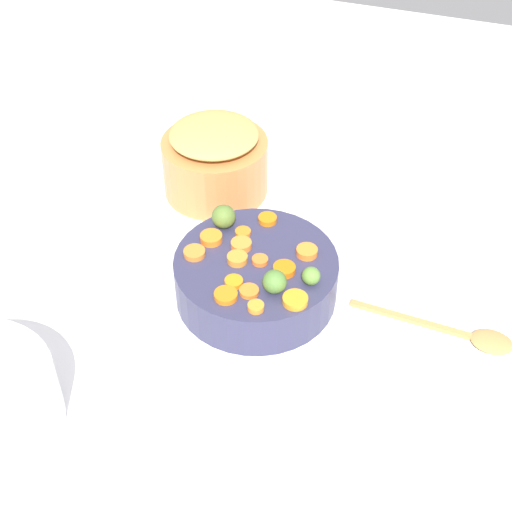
% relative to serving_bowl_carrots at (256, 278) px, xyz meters
% --- Properties ---
extents(tabletop, '(2.40, 2.40, 0.02)m').
position_rel_serving_bowl_carrots_xyz_m(tabletop, '(0.02, 0.02, -0.05)').
color(tabletop, white).
rests_on(tabletop, ground).
extents(serving_bowl_carrots, '(0.27, 0.27, 0.08)m').
position_rel_serving_bowl_carrots_xyz_m(serving_bowl_carrots, '(0.00, 0.00, 0.00)').
color(serving_bowl_carrots, '#31314E').
rests_on(serving_bowl_carrots, tabletop).
extents(metal_pot, '(0.20, 0.20, 0.11)m').
position_rel_serving_bowl_carrots_xyz_m(metal_pot, '(-0.25, -0.17, 0.02)').
color(metal_pot, '#CF7E43').
rests_on(metal_pot, tabletop).
extents(stuffing_mound, '(0.17, 0.17, 0.03)m').
position_rel_serving_bowl_carrots_xyz_m(stuffing_mound, '(-0.25, -0.17, 0.09)').
color(stuffing_mound, tan).
rests_on(stuffing_mound, metal_pot).
extents(carrot_slice_0, '(0.04, 0.04, 0.01)m').
position_rel_serving_bowl_carrots_xyz_m(carrot_slice_0, '(-0.05, -0.04, 0.04)').
color(carrot_slice_0, orange).
rests_on(carrot_slice_0, serving_bowl_carrots).
extents(carrot_slice_1, '(0.04, 0.04, 0.01)m').
position_rel_serving_bowl_carrots_xyz_m(carrot_slice_1, '(0.06, -0.02, 0.04)').
color(carrot_slice_1, orange).
rests_on(carrot_slice_1, serving_bowl_carrots).
extents(carrot_slice_2, '(0.04, 0.04, 0.01)m').
position_rel_serving_bowl_carrots_xyz_m(carrot_slice_2, '(0.07, 0.01, 0.04)').
color(carrot_slice_2, orange).
rests_on(carrot_slice_2, serving_bowl_carrots).
extents(carrot_slice_3, '(0.04, 0.04, 0.01)m').
position_rel_serving_bowl_carrots_xyz_m(carrot_slice_3, '(0.01, -0.03, 0.04)').
color(carrot_slice_3, orange).
rests_on(carrot_slice_3, serving_bowl_carrots).
extents(carrot_slice_4, '(0.04, 0.04, 0.01)m').
position_rel_serving_bowl_carrots_xyz_m(carrot_slice_4, '(0.07, 0.09, 0.04)').
color(carrot_slice_4, orange).
rests_on(carrot_slice_4, serving_bowl_carrots).
extents(carrot_slice_5, '(0.05, 0.05, 0.01)m').
position_rel_serving_bowl_carrots_xyz_m(carrot_slice_5, '(-0.02, -0.03, 0.04)').
color(carrot_slice_5, orange).
rests_on(carrot_slice_5, serving_bowl_carrots).
extents(carrot_slice_6, '(0.05, 0.05, 0.01)m').
position_rel_serving_bowl_carrots_xyz_m(carrot_slice_6, '(0.01, 0.05, 0.04)').
color(carrot_slice_6, orange).
rests_on(carrot_slice_6, serving_bowl_carrots).
extents(carrot_slice_7, '(0.03, 0.03, 0.01)m').
position_rel_serving_bowl_carrots_xyz_m(carrot_slice_7, '(0.10, 0.03, 0.04)').
color(carrot_slice_7, orange).
rests_on(carrot_slice_7, serving_bowl_carrots).
extents(carrot_slice_8, '(0.05, 0.05, 0.01)m').
position_rel_serving_bowl_carrots_xyz_m(carrot_slice_8, '(0.09, -0.02, 0.04)').
color(carrot_slice_8, orange).
rests_on(carrot_slice_8, serving_bowl_carrots).
extents(carrot_slice_9, '(0.04, 0.04, 0.01)m').
position_rel_serving_bowl_carrots_xyz_m(carrot_slice_9, '(-0.04, 0.07, 0.04)').
color(carrot_slice_9, orange).
rests_on(carrot_slice_9, serving_bowl_carrots).
extents(carrot_slice_10, '(0.03, 0.03, 0.01)m').
position_rel_serving_bowl_carrots_xyz_m(carrot_slice_10, '(0.00, 0.01, 0.04)').
color(carrot_slice_10, orange).
rests_on(carrot_slice_10, serving_bowl_carrots).
extents(carrot_slice_11, '(0.04, 0.04, 0.01)m').
position_rel_serving_bowl_carrots_xyz_m(carrot_slice_11, '(0.01, -0.10, 0.04)').
color(carrot_slice_11, orange).
rests_on(carrot_slice_11, serving_bowl_carrots).
extents(carrot_slice_12, '(0.05, 0.05, 0.01)m').
position_rel_serving_bowl_carrots_xyz_m(carrot_slice_12, '(-0.02, -0.09, 0.04)').
color(carrot_slice_12, orange).
rests_on(carrot_slice_12, serving_bowl_carrots).
extents(carrot_slice_13, '(0.04, 0.04, 0.01)m').
position_rel_serving_bowl_carrots_xyz_m(carrot_slice_13, '(-0.10, -0.01, 0.04)').
color(carrot_slice_13, orange).
rests_on(carrot_slice_13, serving_bowl_carrots).
extents(brussels_sprout_0, '(0.04, 0.04, 0.04)m').
position_rel_serving_bowl_carrots_xyz_m(brussels_sprout_0, '(-0.06, -0.08, 0.06)').
color(brussels_sprout_0, '#54712E').
rests_on(brussels_sprout_0, serving_bowl_carrots).
extents(brussels_sprout_1, '(0.03, 0.03, 0.03)m').
position_rel_serving_bowl_carrots_xyz_m(brussels_sprout_1, '(0.02, 0.10, 0.05)').
color(brussels_sprout_1, '#5B8536').
rests_on(brussels_sprout_1, serving_bowl_carrots).
extents(brussels_sprout_2, '(0.04, 0.04, 0.04)m').
position_rel_serving_bowl_carrots_xyz_m(brussels_sprout_2, '(0.05, 0.05, 0.06)').
color(brussels_sprout_2, '#4E7833').
rests_on(brussels_sprout_2, serving_bowl_carrots).
extents(wooden_spoon, '(0.05, 0.26, 0.01)m').
position_rel_serving_bowl_carrots_xyz_m(wooden_spoon, '(-0.02, 0.35, -0.03)').
color(wooden_spoon, '#B8864A').
rests_on(wooden_spoon, tabletop).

